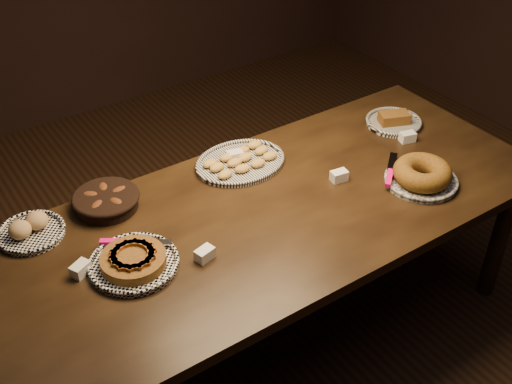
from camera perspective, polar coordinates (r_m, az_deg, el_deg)
ground at (r=3.09m, az=1.01°, el=-12.58°), size 5.00×5.00×0.00m
buffet_table at (r=2.62m, az=1.17°, el=-2.84°), size 2.40×1.00×0.75m
apple_tart_plate at (r=2.35m, az=-10.84°, el=-6.06°), size 0.33×0.33×0.06m
madeleine_platter at (r=2.82m, az=-1.39°, el=2.73°), size 0.41×0.33×0.05m
bundt_cake_plate at (r=2.79m, az=14.51°, el=1.46°), size 0.32×0.37×0.10m
croissant_basket at (r=2.63m, az=-13.18°, el=-0.67°), size 0.27×0.27×0.07m
bread_roll_plate at (r=2.58m, az=-19.44°, el=-3.19°), size 0.26×0.26×0.08m
loaf_plate at (r=3.19m, az=12.14°, el=6.18°), size 0.27×0.27×0.06m
tent_cards at (r=2.63m, az=0.69°, el=-0.05°), size 1.68×0.54×0.04m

